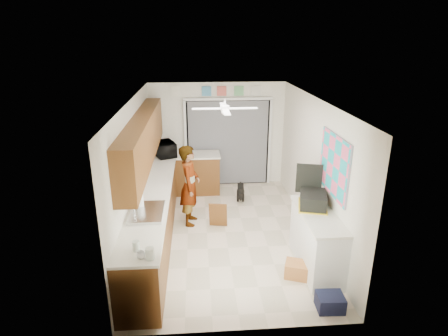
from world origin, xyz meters
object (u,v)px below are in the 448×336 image
object	(u,v)px
man	(190,185)
dog	(241,192)
cardboard_box	(298,270)
navy_crate	(330,302)
suitcase	(313,200)
cup	(141,255)
microwave	(165,149)
paper_towel_roll	(140,201)

from	to	relation	value
man	dog	size ratio (longest dim) A/B	3.34
cardboard_box	navy_crate	world-z (taller)	cardboard_box
man	suitcase	bearing A→B (deg)	-118.26
cup	dog	bearing A→B (deg)	65.66
microwave	man	distance (m)	1.59
man	dog	distance (m)	1.64
microwave	navy_crate	bearing A→B (deg)	-171.88
navy_crate	microwave	bearing A→B (deg)	121.13
paper_towel_roll	dog	size ratio (longest dim) A/B	0.51
paper_towel_roll	dog	xyz separation A→B (m)	(1.87, 2.29, -0.87)
suitcase	navy_crate	xyz separation A→B (m)	(-0.07, -1.26, -0.94)
cup	man	size ratio (longest dim) A/B	0.07
navy_crate	man	distance (m)	3.33
microwave	cardboard_box	bearing A→B (deg)	-169.41
dog	man	bearing A→B (deg)	-131.22
paper_towel_roll	cardboard_box	world-z (taller)	paper_towel_roll
cardboard_box	navy_crate	size ratio (longest dim) A/B	1.06
cardboard_box	man	xyz separation A→B (m)	(-1.66, 1.90, 0.68)
cardboard_box	paper_towel_roll	bearing A→B (deg)	165.19
dog	suitcase	bearing A→B (deg)	-64.34
navy_crate	dog	bearing A→B (deg)	102.20
suitcase	man	world-z (taller)	man
microwave	dog	distance (m)	1.96
cup	dog	xyz separation A→B (m)	(1.67, 3.70, -0.80)
navy_crate	paper_towel_roll	bearing A→B (deg)	152.49
navy_crate	man	bearing A→B (deg)	125.80
cup	cardboard_box	bearing A→B (deg)	19.19
man	paper_towel_roll	bearing A→B (deg)	155.81
suitcase	paper_towel_roll	bearing A→B (deg)	-167.74
microwave	paper_towel_roll	distance (m)	2.72
paper_towel_roll	navy_crate	bearing A→B (deg)	-27.51
cardboard_box	microwave	bearing A→B (deg)	123.59
cup	suitcase	distance (m)	2.85
cup	navy_crate	size ratio (longest dim) A/B	0.31
paper_towel_roll	suitcase	size ratio (longest dim) A/B	0.46
microwave	dog	xyz separation A→B (m)	(1.68, -0.42, -0.92)
suitcase	dog	distance (m)	2.71
paper_towel_roll	suitcase	world-z (taller)	paper_towel_roll
paper_towel_roll	navy_crate	size ratio (longest dim) A/B	0.68
man	navy_crate	bearing A→B (deg)	-137.47
cup	man	distance (m)	2.73
paper_towel_roll	cup	bearing A→B (deg)	-82.21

